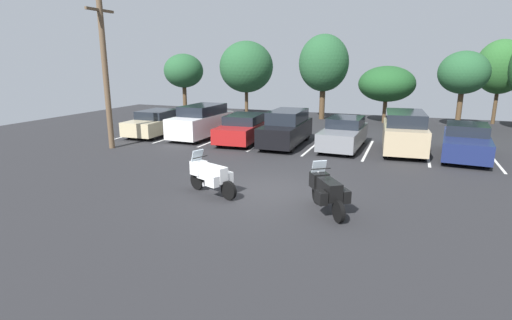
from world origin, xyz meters
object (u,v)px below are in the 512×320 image
Objects in this scene: car_red at (244,128)px; car_navy at (466,142)px; motorcycle_second at (327,190)px; car_white at (202,121)px; motorcycle_touring at (210,175)px; car_champagne at (157,123)px; car_grey at (344,134)px; car_black at (286,128)px; car_tan at (404,132)px; utility_pole at (105,73)px.

car_red is 1.00× the size of car_navy.
car_white reaches higher than motorcycle_second.
motorcycle_touring is 0.46× the size of car_champagne.
car_grey reaches higher than motorcycle_touring.
car_white reaches higher than car_black.
car_white is (2.93, 0.29, 0.20)m from car_champagne.
car_grey reaches higher than car_navy.
motorcycle_touring is 10.48m from car_white.
car_navy reaches higher than motorcycle_second.
car_tan is (11.16, 0.14, 0.07)m from car_white.
car_tan reaches higher than car_champagne.
car_white reaches higher than car_grey.
car_white is at bearing 179.75° from car_navy.
car_black is at bearing -1.00° from car_red.
car_red is 7.63m from utility_pole.
utility_pole is at bearing 150.33° from motorcycle_touring.
car_tan reaches higher than car_navy.
car_tan is at bearing 0.74° from car_white.
car_tan reaches higher than car_white.
car_red is 11.05m from car_navy.
car_tan is at bearing 78.40° from motorcycle_second.
car_navy is (2.71, -0.21, -0.25)m from car_tan.
car_champagne is 0.93× the size of car_black.
car_white is 0.98× the size of car_navy.
car_navy is (4.64, 9.15, 0.07)m from motorcycle_second.
motorcycle_second is 9.72m from car_black.
motorcycle_second is 0.25× the size of utility_pole.
car_white is 0.99× the size of car_red.
car_grey is (5.46, 0.22, 0.01)m from car_red.
car_red is 0.68× the size of utility_pole.
car_tan reaches higher than car_grey.
car_red is 1.05× the size of car_tan.
car_white is 13.87m from car_navy.
motorcycle_second is 0.39× the size of car_tan.
car_tan reaches higher than car_red.
car_black is 0.99× the size of car_navy.
car_tan is at bearing 175.67° from car_navy.
utility_pole is at bearing -165.48° from car_navy.
utility_pole is (0.09, -4.10, 3.06)m from car_champagne.
utility_pole is (-8.15, 4.64, 3.13)m from motorcycle_touring.
car_tan is 2.73m from car_navy.
car_white is 5.96m from utility_pole.
car_red reaches higher than motorcycle_second.
car_white is (-9.24, 9.21, 0.26)m from motorcycle_second.
motorcycle_second is at bearing -101.60° from car_tan.
car_grey is 1.00× the size of car_tan.
car_white is 1.00× the size of car_black.
car_tan is at bearing 2.98° from car_red.
car_white is at bearing -179.26° from car_tan.
car_red is at bearing -177.02° from car_tan.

